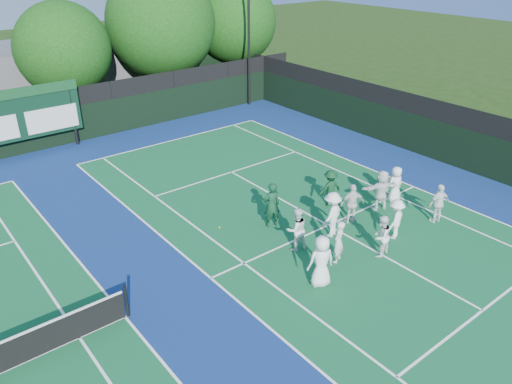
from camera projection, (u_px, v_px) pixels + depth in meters
ground at (347, 236)px, 18.69m from camera, size 120.00×120.00×0.00m
court_apron at (197, 284)px, 16.06m from camera, size 34.00×32.00×0.01m
near_court at (328, 225)px, 19.39m from camera, size 11.05×23.85×0.01m
back_fence at (41, 125)px, 25.94m from camera, size 34.00×0.08×3.00m
divider_fence_right at (462, 141)px, 23.78m from camera, size 0.08×32.00×3.00m
scoreboard at (19, 115)px, 24.71m from camera, size 6.00×0.21×3.55m
clubhouse at (62, 73)px, 33.47m from camera, size 18.00×6.00×4.00m
light_pole_right at (249, 6)px, 31.01m from camera, size 1.20×0.30×10.12m
tree_c at (66, 52)px, 28.88m from camera, size 5.44×5.44×7.04m
tree_d at (162, 26)px, 32.07m from camera, size 6.98×6.98×8.68m
tree_e at (235, 23)px, 35.43m from camera, size 5.95×5.95×7.83m
tennis_ball_1 at (331, 199)px, 21.34m from camera, size 0.07×0.07×0.07m
tennis_ball_3 at (219, 227)px, 19.21m from camera, size 0.07×0.07×0.07m
tennis_ball_4 at (269, 195)px, 21.64m from camera, size 0.07×0.07×0.07m
tennis_ball_5 at (347, 215)px, 20.04m from camera, size 0.07×0.07×0.07m
player_front_0 at (321, 261)px, 15.67m from camera, size 1.01×0.82×1.79m
player_front_1 at (338, 242)px, 16.90m from camera, size 0.67×0.57×1.55m
player_front_2 at (381, 236)px, 17.23m from camera, size 0.85×0.72×1.55m
player_front_3 at (395, 219)px, 18.28m from camera, size 1.13×0.84×1.55m
player_front_4 at (439, 203)px, 19.31m from camera, size 1.02×0.62×1.62m
player_back_0 at (297, 229)px, 17.54m from camera, size 0.93×0.81×1.65m
player_back_1 at (332, 214)px, 18.38m from camera, size 1.27×0.93×1.77m
player_back_2 at (352, 204)px, 19.27m from camera, size 1.04×0.77×1.64m
player_back_3 at (381, 190)px, 20.25m from camera, size 1.66×1.10×1.72m
player_back_4 at (395, 184)px, 20.86m from camera, size 0.84×0.61×1.58m
coach_left at (272, 205)px, 18.96m from camera, size 0.77×0.61×1.84m
coach_right at (330, 188)px, 20.60m from camera, size 1.11×0.80×1.56m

